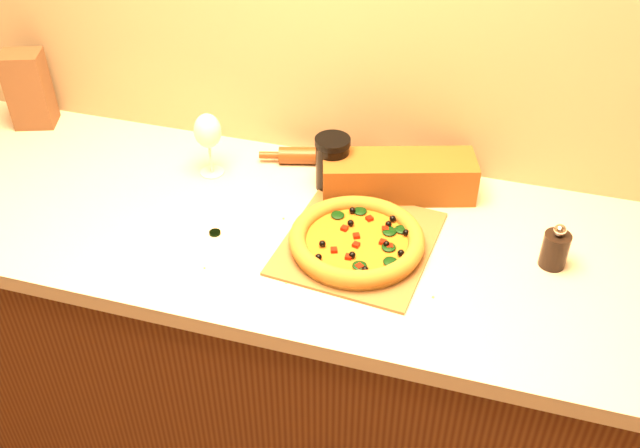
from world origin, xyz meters
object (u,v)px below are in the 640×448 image
Objects in this scene: pepper_grinder at (555,249)px; wine_glass at (208,132)px; pizza_peel at (361,239)px; dark_jar at (332,163)px; rolling_pin at (322,156)px; pizza at (357,240)px.

pepper_grinder is 0.86m from wine_glass.
pizza_peel is 0.23m from dark_jar.
wine_glass is (-0.43, 0.16, 0.12)m from pizza_peel.
pepper_grinder reaches higher than pizza_peel.
pizza_peel is at bearing -20.07° from wine_glass.
dark_jar is at bearing -60.30° from rolling_pin.
dark_jar is (-0.12, 0.22, 0.04)m from pizza.
pizza is at bearing -170.34° from pepper_grinder.
wine_glass reaches higher than pizza_peel.
pizza is 0.48m from wine_glass.
pizza_peel is 2.92× the size of wine_glass.
rolling_pin is at bearing 25.62° from wine_glass.
pepper_grinder is at bearing -8.10° from wine_glass.
pizza_peel is 0.04m from pizza.
wine_glass reaches higher than pizza.
wine_glass reaches higher than dark_jar.
pizza_peel is 1.65× the size of pizza.
pepper_grinder reaches higher than pizza.
pizza_peel is at bearing -58.30° from rolling_pin.
pizza is at bearing -86.70° from pizza_peel.
wine_glass is at bearing -174.70° from dark_jar.
wine_glass is (-0.26, -0.12, 0.10)m from rolling_pin.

